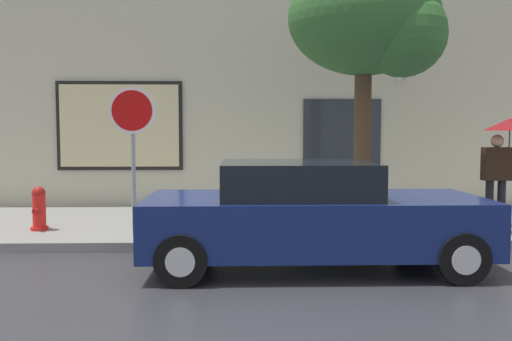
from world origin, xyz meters
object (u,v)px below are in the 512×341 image
parked_car (310,216)px  stop_sign (133,131)px  pedestrian_with_umbrella (505,142)px  fire_hydrant (39,209)px  street_tree (372,23)px

parked_car → stop_sign: size_ratio=1.86×
pedestrian_with_umbrella → fire_hydrant: bearing=-179.2°
fire_hydrant → stop_sign: size_ratio=0.31×
stop_sign → parked_car: bearing=-32.0°
parked_car → street_tree: 3.96m
parked_car → street_tree: street_tree is taller
street_tree → stop_sign: street_tree is taller
pedestrian_with_umbrella → street_tree: 3.18m
parked_car → fire_hydrant: parked_car is taller
parked_car → pedestrian_with_umbrella: bearing=31.1°
parked_car → street_tree: bearing=59.0°
pedestrian_with_umbrella → stop_sign: bearing=-175.0°
fire_hydrant → stop_sign: stop_sign is taller
parked_car → stop_sign: 3.40m
fire_hydrant → parked_car: bearing=-25.8°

